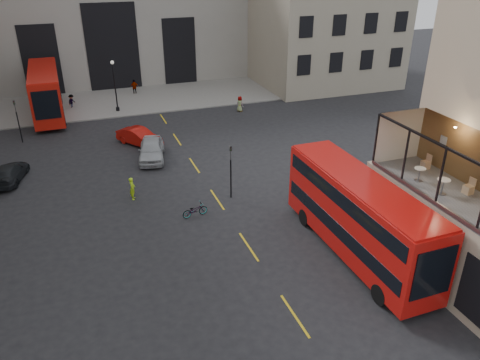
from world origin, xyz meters
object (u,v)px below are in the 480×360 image
object	(u,v)px
car_b	(139,137)
bicycle	(195,210)
cafe_table_far	(420,172)
car_a	(152,150)
pedestrian_c	(135,87)
traffic_light_near	(231,165)
cafe_chair_c	(468,189)
bus_near	(358,213)
bus_far	(46,90)
cafe_table_mid	(443,184)
traffic_light_far	(17,116)
pedestrian_b	(72,102)
cyclist	(132,188)
car_c	(9,173)
cafe_chair_d	(426,164)
pedestrian_d	(240,104)
street_lamp_b	(115,89)

from	to	relation	value
car_b	bicycle	world-z (taller)	car_b
cafe_table_far	car_a	bearing A→B (deg)	120.83
car_b	pedestrian_c	world-z (taller)	pedestrian_c
traffic_light_near	cafe_chair_c	xyz separation A→B (m)	(8.25, -11.66, 2.42)
bus_near	bus_far	size ratio (longest dim) A/B	0.96
cafe_table_mid	cafe_chair_c	world-z (taller)	cafe_chair_c
bus_far	traffic_light_far	bearing A→B (deg)	-107.87
pedestrian_b	cyclist	bearing A→B (deg)	-136.83
car_a	car_c	xyz separation A→B (m)	(-10.53, -0.47, -0.18)
cafe_table_mid	cafe_chair_d	xyz separation A→B (m)	(1.25, 2.68, -0.27)
bus_near	pedestrian_b	distance (m)	36.16
traffic_light_far	pedestrian_b	world-z (taller)	traffic_light_far
pedestrian_d	pedestrian_c	bearing A→B (deg)	11.68
pedestrian_b	cafe_chair_d	world-z (taller)	cafe_chair_d
bicycle	pedestrian_d	distance (m)	21.81
car_c	pedestrian_b	distance (m)	17.58
cyclist	cafe_chair_d	bearing A→B (deg)	-115.35
car_b	pedestrian_b	size ratio (longest dim) A/B	2.87
car_c	cafe_chair_c	distance (m)	30.27
bus_near	street_lamp_b	bearing A→B (deg)	106.96
traffic_light_near	bus_far	distance (m)	25.93
street_lamp_b	cafe_table_far	xyz separation A→B (m)	(11.92, -31.67, 2.68)
car_b	pedestrian_d	size ratio (longest dim) A/B	2.71
bus_near	car_a	xyz separation A→B (m)	(-8.21, 17.00, -1.74)
cyclist	cafe_table_mid	distance (m)	19.36
cyclist	car_b	bearing A→B (deg)	-1.03
cafe_table_mid	pedestrian_d	bearing A→B (deg)	89.88
bus_far	bicycle	size ratio (longest dim) A/B	7.10
bus_far	cafe_table_far	xyz separation A→B (m)	(18.62, -32.80, 2.41)
cyclist	bus_far	bearing A→B (deg)	24.89
car_b	cyclist	size ratio (longest dim) A/B	2.74
car_b	pedestrian_b	distance (m)	13.89
traffic_light_near	cafe_chair_c	world-z (taller)	cafe_chair_c
cyclist	pedestrian_b	bearing A→B (deg)	18.37
car_a	cafe_table_mid	world-z (taller)	cafe_table_mid
street_lamp_b	cyclist	bearing A→B (deg)	-93.87
pedestrian_c	cafe_chair_d	distance (m)	38.26
bicycle	street_lamp_b	bearing A→B (deg)	-3.57
traffic_light_far	cafe_table_far	distance (m)	33.22
bicycle	cafe_chair_d	distance (m)	13.94
bicycle	car_c	bearing A→B (deg)	41.60
car_a	cafe_table_far	distance (m)	21.50
bus_far	cyclist	size ratio (longest dim) A/B	7.48
pedestrian_c	car_b	bearing A→B (deg)	79.14
traffic_light_far	pedestrian_b	xyz separation A→B (m)	(4.56, 8.82, -1.66)
bus_near	cafe_chair_d	distance (m)	4.57
traffic_light_far	cafe_table_far	bearing A→B (deg)	-50.82
bus_near	cyclist	world-z (taller)	bus_near
pedestrian_d	cafe_table_mid	size ratio (longest dim) A/B	2.07
car_a	cyclist	distance (m)	6.81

